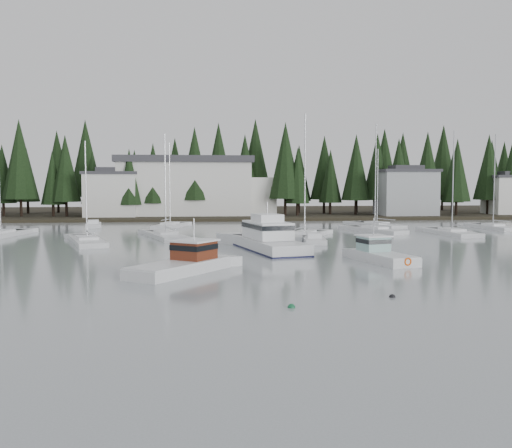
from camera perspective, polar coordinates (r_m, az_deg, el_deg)
The scene contains 23 objects.
ground at distance 25.94m, azimuth 0.31°, elevation -9.88°, with size 260.00×260.00×0.00m, color gray.
far_shore_land at distance 122.23m, azimuth -4.60°, elevation 1.05°, with size 240.00×54.00×1.00m, color black.
conifer_treeline at distance 111.25m, azimuth -4.47°, elevation 0.77°, with size 200.00×22.00×20.00m, color black, non-canonical shape.
house_west at distance 105.17m, azimuth -14.25°, elevation 3.01°, with size 9.54×7.42×8.75m.
house_east_a at distance 110.08m, azimuth 14.74°, elevation 3.17°, with size 10.60×8.48×9.25m.
house_east_b at distance 121.34m, azimuth 24.18°, elevation 2.78°, with size 9.54×7.42×8.25m.
harbor_inn at distance 107.38m, azimuth -6.02°, elevation 3.73°, with size 29.50×11.50×10.90m.
lobster_boat_brown at distance 40.61m, azimuth -7.40°, elevation -4.16°, with size 7.43×8.72×4.29m.
cabin_cruiser_center at distance 53.91m, azimuth 1.27°, elevation -1.79°, with size 6.34×12.80×5.27m.
lobster_boat_teal at distance 47.08m, azimuth 12.30°, elevation -3.12°, with size 4.02×7.49×3.96m.
sailboat_0 at distance 85.15m, azimuth 12.00°, elevation -0.25°, with size 6.05×10.50×11.91m.
sailboat_1 at distance 86.21m, azimuth 22.61°, elevation -0.40°, with size 3.27×9.05×13.74m.
sailboat_2 at distance 83.17m, azimuth -8.58°, elevation -0.30°, with size 5.17×9.25×12.80m.
sailboat_3 at distance 74.35m, azimuth -24.14°, elevation -1.12°, with size 4.29×11.13×12.26m.
sailboat_5 at distance 67.14m, azimuth 4.87°, elevation -1.28°, with size 7.45×10.53×15.00m.
sailboat_6 at distance 76.14m, azimuth 11.79°, elevation -0.72°, with size 6.07×10.54×14.61m.
sailboat_7 at distance 67.19m, azimuth -9.01°, elevation -1.33°, with size 5.95×10.83×12.56m.
sailboat_8 at distance 62.87m, azimuth -16.54°, elevation -1.81°, with size 6.02×11.33×11.32m.
sailboat_9 at distance 74.83m, azimuth 18.99°, elevation -0.95°, with size 3.49×10.22×13.35m.
runabout_1 at distance 61.58m, azimuth 5.81°, elevation -1.71°, with size 2.89×6.42×1.42m.
runabout_3 at distance 86.82m, azimuth -15.94°, elevation -0.19°, with size 3.08×5.91×1.42m.
mooring_buoy_green at distance 29.15m, azimuth 3.56°, elevation -8.34°, with size 0.40×0.40×0.40m, color #145933.
mooring_buoy_dark at distance 32.56m, azimuth 13.46°, elevation -7.14°, with size 0.36×0.36×0.36m, color black.
Camera 1 is at (-2.72, -25.04, 6.22)m, focal length 40.00 mm.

